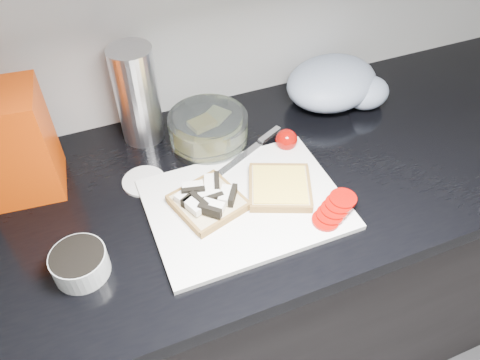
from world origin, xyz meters
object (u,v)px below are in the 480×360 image
at_px(cutting_board, 245,204).
at_px(bread_bag, 12,144).
at_px(steel_canister, 137,95).
at_px(glass_bowl, 208,130).

distance_m(cutting_board, bread_bag, 0.49).
bearing_deg(bread_bag, cutting_board, -23.74).
bearing_deg(steel_canister, bread_bag, -165.06).
bearing_deg(glass_bowl, cutting_board, -89.43).
relative_size(cutting_board, steel_canister, 1.69).
bearing_deg(cutting_board, glass_bowl, 90.57).
bearing_deg(cutting_board, steel_canister, 114.53).
relative_size(cutting_board, bread_bag, 1.68).
distance_m(cutting_board, steel_canister, 0.36).
relative_size(bread_bag, steel_canister, 1.01).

